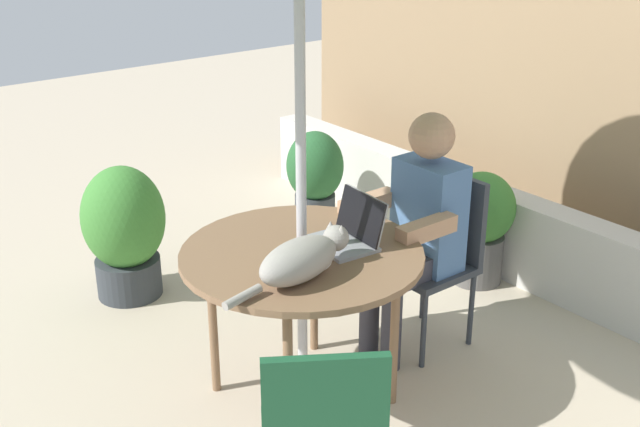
# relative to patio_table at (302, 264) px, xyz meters

# --- Properties ---
(ground_plane) EXTENTS (14.00, 14.00, 0.00)m
(ground_plane) POSITION_rel_patio_table_xyz_m (0.00, 0.00, -0.68)
(ground_plane) COLOR #BCAD93
(fence_back) EXTENTS (5.47, 0.08, 1.68)m
(fence_back) POSITION_rel_patio_table_xyz_m (0.00, 2.31, 0.16)
(fence_back) COLOR #937756
(fence_back) RESTS_ON ground
(planter_wall_low) EXTENTS (4.92, 0.20, 0.51)m
(planter_wall_low) POSITION_rel_patio_table_xyz_m (0.00, 1.74, -0.43)
(planter_wall_low) COLOR beige
(planter_wall_low) RESTS_ON ground
(patio_table) EXTENTS (1.06, 1.06, 0.74)m
(patio_table) POSITION_rel_patio_table_xyz_m (0.00, 0.00, 0.00)
(patio_table) COLOR brown
(patio_table) RESTS_ON ground
(chair_occupied) EXTENTS (0.40, 0.40, 0.88)m
(chair_occupied) POSITION_rel_patio_table_xyz_m (0.00, 0.86, -0.17)
(chair_occupied) COLOR #33383F
(chair_occupied) RESTS_ON ground
(person_seated) EXTENTS (0.48, 0.48, 1.22)m
(person_seated) POSITION_rel_patio_table_xyz_m (-0.00, 0.70, 0.00)
(person_seated) COLOR #4C72A5
(person_seated) RESTS_ON ground
(laptop) EXTENTS (0.32, 0.28, 0.21)m
(laptop) POSITION_rel_patio_table_xyz_m (0.06, 0.22, 0.12)
(laptop) COLOR gray
(laptop) RESTS_ON patio_table
(cat) EXTENTS (0.26, 0.65, 0.17)m
(cat) POSITION_rel_patio_table_xyz_m (0.20, -0.14, 0.14)
(cat) COLOR gray
(cat) RESTS_ON patio_table
(potted_plant_near_fence) EXTENTS (0.38, 0.38, 0.69)m
(potted_plant_near_fence) POSITION_rel_patio_table_xyz_m (-1.49, 1.23, -0.30)
(potted_plant_near_fence) COLOR #33383D
(potted_plant_near_fence) RESTS_ON ground
(potted_plant_by_chair) EXTENTS (0.47, 0.47, 0.78)m
(potted_plant_by_chair) POSITION_rel_patio_table_xyz_m (-1.41, -0.19, -0.27)
(potted_plant_by_chair) COLOR #33383D
(potted_plant_by_chair) RESTS_ON ground
(potted_plant_corner) EXTENTS (0.40, 0.40, 0.68)m
(potted_plant_corner) POSITION_rel_patio_table_xyz_m (-0.29, 1.52, -0.30)
(potted_plant_corner) COLOR #595654
(potted_plant_corner) RESTS_ON ground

